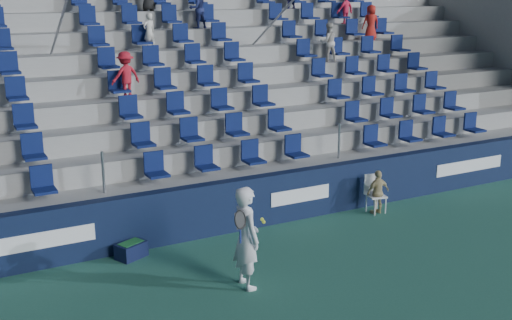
# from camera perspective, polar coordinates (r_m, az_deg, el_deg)

# --- Properties ---
(ground) EXTENTS (70.00, 70.00, 0.00)m
(ground) POSITION_cam_1_polar(r_m,az_deg,el_deg) (12.40, 5.39, -10.73)
(ground) COLOR #2A624E
(ground) RESTS_ON ground
(sponsor_wall) EXTENTS (24.00, 0.32, 1.20)m
(sponsor_wall) POSITION_cam_1_polar(r_m,az_deg,el_deg) (14.69, -1.32, -3.93)
(sponsor_wall) COLOR #0E1936
(sponsor_wall) RESTS_ON ground
(grandstand) EXTENTS (24.00, 8.17, 6.63)m
(grandstand) POSITION_cam_1_polar(r_m,az_deg,el_deg) (18.86, -8.38, 5.01)
(grandstand) COLOR gray
(grandstand) RESTS_ON ground
(tennis_player) EXTENTS (0.69, 0.72, 1.94)m
(tennis_player) POSITION_cam_1_polar(r_m,az_deg,el_deg) (11.79, -0.86, -6.89)
(tennis_player) COLOR white
(tennis_player) RESTS_ON ground
(line_judge_chair) EXTENTS (0.49, 0.51, 0.95)m
(line_judge_chair) POSITION_cam_1_polar(r_m,az_deg,el_deg) (16.08, 10.45, -2.70)
(line_judge_chair) COLOR white
(line_judge_chair) RESTS_ON ground
(line_judge) EXTENTS (0.65, 0.28, 1.10)m
(line_judge) POSITION_cam_1_polar(r_m,az_deg,el_deg) (15.97, 10.78, -2.81)
(line_judge) COLOR tan
(line_judge) RESTS_ON ground
(ball_bin) EXTENTS (0.71, 0.60, 0.34)m
(ball_bin) POSITION_cam_1_polar(r_m,az_deg,el_deg) (13.54, -11.04, -7.80)
(ball_bin) COLOR #0E1433
(ball_bin) RESTS_ON ground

